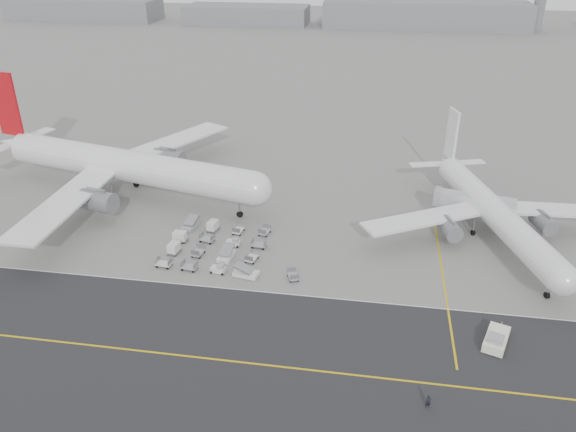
% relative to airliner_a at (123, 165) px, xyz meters
% --- Properties ---
extents(ground, '(700.00, 700.00, 0.00)m').
position_rel_airliner_a_xyz_m(ground, '(32.65, -27.81, -6.62)').
color(ground, gray).
rests_on(ground, ground).
extents(taxiway, '(220.00, 59.00, 0.03)m').
position_rel_airliner_a_xyz_m(taxiway, '(37.67, -45.79, -6.61)').
color(taxiway, '#28282A').
rests_on(taxiway, ground).
extents(horizon_buildings, '(520.00, 28.00, 28.00)m').
position_rel_airliner_a_xyz_m(horizon_buildings, '(62.65, 232.19, -6.62)').
color(horizon_buildings, gray).
rests_on(horizon_buildings, ground).
extents(airliner_a, '(65.62, 64.15, 23.02)m').
position_rel_airliner_a_xyz_m(airliner_a, '(0.00, 0.00, 0.00)').
color(airliner_a, white).
rests_on(airliner_a, ground).
extents(airliner_b, '(47.00, 47.98, 17.02)m').
position_rel_airliner_a_xyz_m(airliner_b, '(71.90, -5.87, -1.71)').
color(airliner_b, white).
rests_on(airliner_b, ground).
extents(pushback_tug, '(4.42, 7.42, 2.11)m').
position_rel_airliner_a_xyz_m(pushback_tug, '(68.19, -36.96, -5.75)').
color(pushback_tug, white).
rests_on(pushback_tug, ground).
extents(jet_bridge, '(15.64, 5.80, 5.83)m').
position_rel_airliner_a_xyz_m(jet_bridge, '(69.67, -1.53, -2.55)').
color(jet_bridge, gray).
rests_on(jet_bridge, ground).
extents(gse_cluster, '(24.12, 23.43, 1.96)m').
position_rel_airliner_a_xyz_m(gse_cluster, '(24.54, -19.01, -6.62)').
color(gse_cluster, '#A0A0A5').
rests_on(gse_cluster, ground).
extents(stray_dolly, '(2.20, 2.71, 1.45)m').
position_rel_airliner_a_xyz_m(stray_dolly, '(39.05, -25.74, -6.62)').
color(stray_dolly, silver).
rests_on(stray_dolly, ground).
extents(ground_crew_a, '(0.78, 0.62, 1.87)m').
position_rel_airliner_a_xyz_m(ground_crew_a, '(58.57, -49.80, -5.68)').
color(ground_crew_a, black).
rests_on(ground_crew_a, ground).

